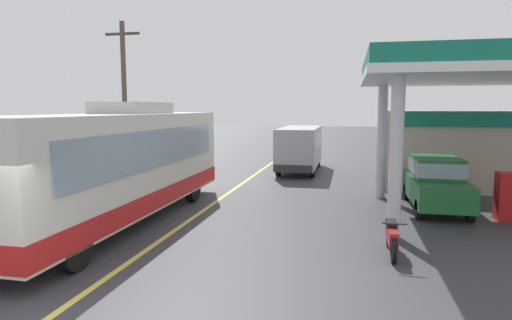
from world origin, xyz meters
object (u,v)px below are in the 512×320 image
minibus_opposing_lane (300,145)px  pedestrian_near_pump (433,172)px  motorcycle_parked_forecourt (391,236)px  coach_bus_main (119,167)px  car_at_pump (436,180)px

minibus_opposing_lane → pedestrian_near_pump: bearing=-42.0°
motorcycle_parked_forecourt → pedestrian_near_pump: size_ratio=1.08×
coach_bus_main → motorcycle_parked_forecourt: size_ratio=6.13×
coach_bus_main → minibus_opposing_lane: bearing=71.0°
pedestrian_near_pump → motorcycle_parked_forecourt: bearing=-106.2°
minibus_opposing_lane → motorcycle_parked_forecourt: (3.73, -13.40, -1.03)m
coach_bus_main → minibus_opposing_lane: 12.78m
coach_bus_main → car_at_pump: 10.57m
car_at_pump → motorcycle_parked_forecourt: size_ratio=2.33×
pedestrian_near_pump → minibus_opposing_lane: bearing=138.0°
coach_bus_main → pedestrian_near_pump: coach_bus_main is taller
minibus_opposing_lane → motorcycle_parked_forecourt: bearing=-74.5°
motorcycle_parked_forecourt → minibus_opposing_lane: bearing=105.5°
motorcycle_parked_forecourt → pedestrian_near_pump: bearing=73.8°
car_at_pump → pedestrian_near_pump: 2.76m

